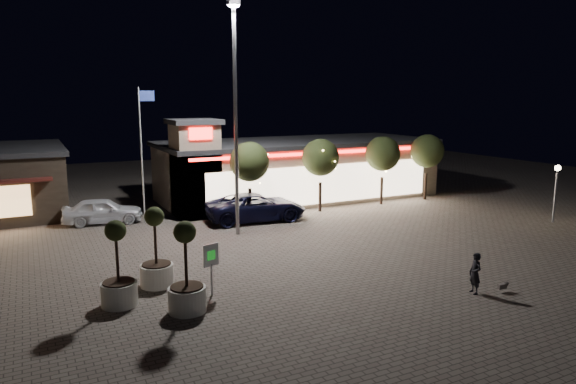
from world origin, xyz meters
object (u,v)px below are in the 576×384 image
white_sedan (103,211)px  pedestrian (475,273)px  valet_sign (211,259)px  planter_left (118,279)px  planter_mid (187,284)px  pickup_truck (256,207)px

white_sedan → pedestrian: (11.18, -18.18, 0.03)m
white_sedan → pedestrian: size_ratio=2.84×
pedestrian → valet_sign: 10.06m
valet_sign → planter_left: bearing=170.5°
planter_mid → valet_sign: planter_mid is taller
pickup_truck → valet_sign: 12.10m
pickup_truck → planter_mid: planter_mid is taller
pickup_truck → white_sedan: bearing=73.5°
pedestrian → valet_sign: size_ratio=0.80×
planter_left → valet_sign: planter_left is taller
white_sedan → pedestrian: bearing=-139.3°
white_sedan → planter_left: bearing=-175.8°
planter_left → valet_sign: size_ratio=1.58×
white_sedan → valet_sign: size_ratio=2.27×
pedestrian → planter_left: (-12.32, 4.96, 0.18)m
white_sedan → planter_mid: size_ratio=1.39×
pedestrian → valet_sign: (-9.02, 4.41, 0.60)m
white_sedan → planter_mid: planter_mid is taller
planter_left → planter_mid: planter_mid is taller
valet_sign → planter_mid: bearing=-139.1°
white_sedan → planter_left: size_ratio=1.44×
planter_left → valet_sign: 3.37m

